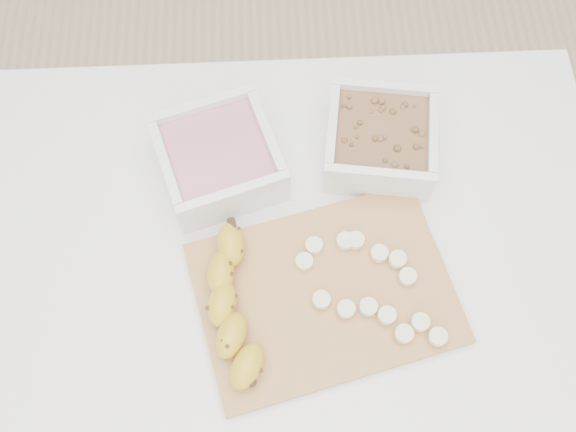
{
  "coord_description": "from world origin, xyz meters",
  "views": [
    {
      "loc": [
        -0.02,
        -0.34,
        1.66
      ],
      "look_at": [
        0.0,
        0.03,
        0.81
      ],
      "focal_mm": 40.0,
      "sensor_mm": 36.0,
      "label": 1
    }
  ],
  "objects_px": {
    "bowl_yogurt": "(219,158)",
    "banana": "(234,308)",
    "cutting_board": "(325,293)",
    "table": "(289,270)",
    "bowl_granola": "(380,140)"
  },
  "relations": [
    {
      "from": "bowl_yogurt",
      "to": "banana",
      "type": "distance_m",
      "value": 0.24
    },
    {
      "from": "bowl_yogurt",
      "to": "cutting_board",
      "type": "distance_m",
      "value": 0.26
    },
    {
      "from": "table",
      "to": "banana",
      "type": "relative_size",
      "value": 4.3
    },
    {
      "from": "bowl_yogurt",
      "to": "bowl_granola",
      "type": "bearing_deg",
      "value": 5.15
    },
    {
      "from": "table",
      "to": "bowl_yogurt",
      "type": "distance_m",
      "value": 0.22
    },
    {
      "from": "bowl_granola",
      "to": "banana",
      "type": "height_order",
      "value": "bowl_granola"
    },
    {
      "from": "table",
      "to": "bowl_granola",
      "type": "xyz_separation_m",
      "value": [
        0.15,
        0.16,
        0.14
      ]
    },
    {
      "from": "table",
      "to": "banana",
      "type": "bearing_deg",
      "value": -130.57
    },
    {
      "from": "bowl_granola",
      "to": "cutting_board",
      "type": "xyz_separation_m",
      "value": [
        -0.1,
        -0.23,
        -0.03
      ]
    },
    {
      "from": "table",
      "to": "bowl_granola",
      "type": "height_order",
      "value": "bowl_granola"
    },
    {
      "from": "bowl_yogurt",
      "to": "bowl_granola",
      "type": "xyz_separation_m",
      "value": [
        0.25,
        0.02,
        -0.0
      ]
    },
    {
      "from": "table",
      "to": "bowl_yogurt",
      "type": "xyz_separation_m",
      "value": [
        -0.1,
        0.14,
        0.14
      ]
    },
    {
      "from": "table",
      "to": "bowl_yogurt",
      "type": "bearing_deg",
      "value": 126.1
    },
    {
      "from": "table",
      "to": "banana",
      "type": "distance_m",
      "value": 0.18
    },
    {
      "from": "bowl_granola",
      "to": "banana",
      "type": "distance_m",
      "value": 0.35
    }
  ]
}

